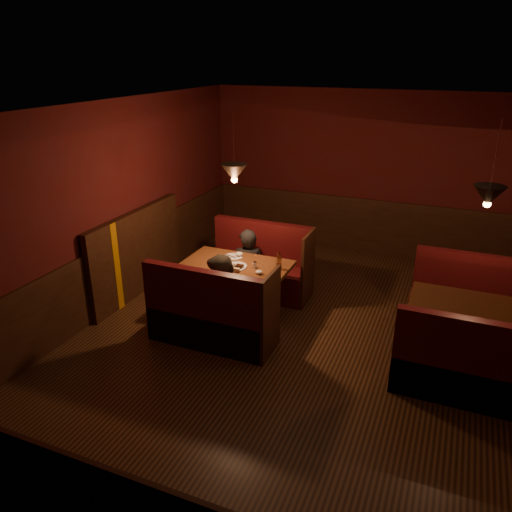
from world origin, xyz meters
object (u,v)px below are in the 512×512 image
at_px(main_bench_near, 211,320).
at_px(diner_a, 247,253).
at_px(second_bench_far, 467,307).
at_px(main_bench_far, 261,271).
at_px(second_table, 466,319).
at_px(diner_b, 222,288).
at_px(main_table, 237,276).
at_px(second_bench_near, 464,372).

distance_m(main_bench_near, diner_a, 1.47).
xyz_separation_m(main_bench_near, diner_a, (-0.11, 1.41, 0.37)).
height_order(second_bench_far, diner_a, diner_a).
xyz_separation_m(main_bench_far, second_table, (2.94, -0.79, 0.20)).
bearing_deg(second_bench_far, diner_b, -152.28).
xyz_separation_m(main_table, second_bench_far, (2.99, 0.83, -0.27)).
height_order(second_bench_far, diner_b, diner_b).
bearing_deg(main_bench_near, diner_b, 56.36).
distance_m(diner_a, diner_b, 1.28).
height_order(main_table, second_bench_near, second_bench_near).
bearing_deg(main_table, second_bench_near, -14.09).
bearing_deg(main_bench_far, second_bench_far, -0.04).
distance_m(second_bench_near, diner_a, 3.38).
relative_size(main_bench_near, second_table, 1.22).
bearing_deg(second_bench_far, second_table, -92.20).
distance_m(second_table, diner_b, 2.94).
bearing_deg(second_bench_far, main_bench_near, -150.86).
xyz_separation_m(main_bench_near, second_bench_near, (2.97, 0.08, -0.02)).
height_order(main_bench_near, second_bench_near, main_bench_near).
relative_size(main_bench_near, second_bench_far, 1.10).
distance_m(second_bench_near, diner_b, 2.90).
relative_size(second_table, second_bench_far, 0.90).
height_order(main_bench_near, diner_b, diner_b).
height_order(second_table, second_bench_far, second_bench_far).
distance_m(second_table, diner_a, 3.10).
distance_m(main_table, second_bench_far, 3.11).
bearing_deg(second_bench_near, main_bench_near, -178.44).
bearing_deg(main_bench_far, main_bench_near, -90.00).
bearing_deg(main_bench_far, diner_a, -114.60).
bearing_deg(second_table, main_table, -179.26).
bearing_deg(diner_b, second_bench_near, 14.36).
xyz_separation_m(second_bench_far, diner_b, (-2.87, -1.51, 0.42)).
height_order(main_table, main_bench_near, main_bench_near).
distance_m(main_table, second_bench_near, 3.09).
distance_m(second_table, second_bench_far, 0.82).
height_order(main_bench_far, second_table, main_bench_far).
height_order(main_table, diner_a, diner_a).
xyz_separation_m(second_bench_near, diner_b, (-2.87, 0.07, 0.42)).
height_order(second_bench_far, second_bench_near, same).
bearing_deg(second_bench_far, second_bench_near, -90.00).
bearing_deg(diner_a, second_bench_far, 162.28).
height_order(main_bench_far, diner_b, diner_b).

